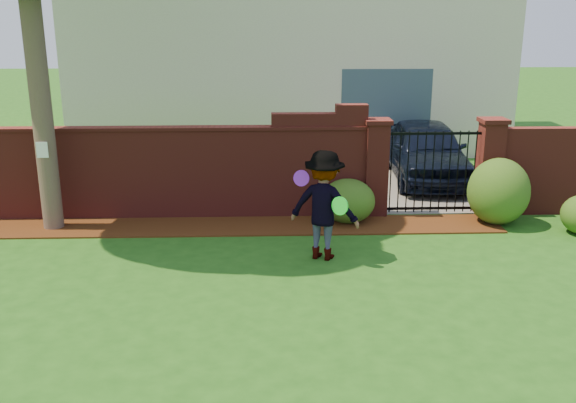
{
  "coord_description": "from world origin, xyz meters",
  "views": [
    {
      "loc": [
        0.29,
        -7.83,
        3.76
      ],
      "look_at": [
        0.62,
        1.4,
        1.05
      ],
      "focal_mm": 39.8,
      "sensor_mm": 36.0,
      "label": 1
    }
  ],
  "objects_px": {
    "car": "(428,153)",
    "frisbee_purple": "(301,178)",
    "man": "(323,206)",
    "frisbee_green": "(340,206)"
  },
  "relations": [
    {
      "from": "car",
      "to": "frisbee_purple",
      "type": "relative_size",
      "value": 16.11
    },
    {
      "from": "man",
      "to": "frisbee_green",
      "type": "bearing_deg",
      "value": 146.21
    },
    {
      "from": "car",
      "to": "frisbee_purple",
      "type": "distance_m",
      "value": 5.75
    },
    {
      "from": "car",
      "to": "frisbee_green",
      "type": "relative_size",
      "value": 14.39
    },
    {
      "from": "frisbee_purple",
      "to": "frisbee_green",
      "type": "relative_size",
      "value": 0.89
    },
    {
      "from": "frisbee_green",
      "to": "car",
      "type": "bearing_deg",
      "value": 62.73
    },
    {
      "from": "car",
      "to": "frisbee_purple",
      "type": "bearing_deg",
      "value": -120.82
    },
    {
      "from": "frisbee_purple",
      "to": "man",
      "type": "bearing_deg",
      "value": -5.39
    },
    {
      "from": "car",
      "to": "man",
      "type": "height_order",
      "value": "man"
    },
    {
      "from": "car",
      "to": "frisbee_purple",
      "type": "height_order",
      "value": "frisbee_purple"
    }
  ]
}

